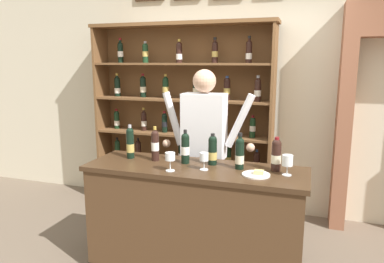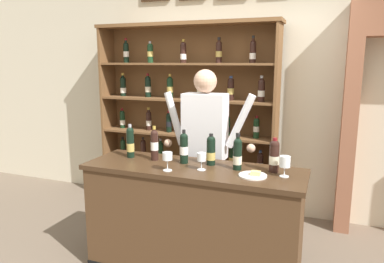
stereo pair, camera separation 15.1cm
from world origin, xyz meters
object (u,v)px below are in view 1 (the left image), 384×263
object	(u,v)px
wine_shelf	(182,115)
tasting_bottle_chianti	(213,150)
cheese_plate	(256,174)
tasting_bottle_prosecco	(155,145)
tasting_bottle_grappa	(130,143)
wine_glass_center	(170,157)
wine_glass_spare	(204,158)
tasting_bottle_super_tuscan	(240,153)
tasting_counter	(195,221)
wine_glass_left	(287,162)
tasting_bottle_bianco	(185,148)
tasting_bottle_brunello	(276,155)
shopkeeper	(204,139)

from	to	relation	value
wine_shelf	tasting_bottle_chianti	distance (m)	1.41
wine_shelf	cheese_plate	distance (m)	1.79
tasting_bottle_prosecco	tasting_bottle_grappa	bearing A→B (deg)	178.80
wine_glass_center	wine_glass_spare	size ratio (longest dim) A/B	1.06
tasting_bottle_super_tuscan	wine_glass_center	xyz separation A→B (m)	(-0.51, -0.23, -0.02)
tasting_bottle_prosecco	wine_glass_center	distance (m)	0.34
tasting_bottle_grappa	tasting_counter	bearing A→B (deg)	-7.60
cheese_plate	tasting_bottle_prosecco	bearing A→B (deg)	170.78
tasting_bottle_chianti	wine_glass_left	xyz separation A→B (m)	(0.61, -0.10, -0.02)
wine_shelf	tasting_bottle_prosecco	bearing A→B (deg)	-80.96
wine_shelf	wine_glass_left	bearing A→B (deg)	-44.95
tasting_bottle_grappa	tasting_bottle_bianco	distance (m)	0.52
tasting_bottle_grappa	tasting_bottle_brunello	xyz separation A→B (m)	(1.27, 0.02, -0.01)
tasting_counter	shopkeeper	world-z (taller)	shopkeeper
wine_shelf	wine_glass_center	xyz separation A→B (m)	(0.44, -1.49, -0.11)
shopkeeper	tasting_bottle_brunello	xyz separation A→B (m)	(0.72, -0.43, 0.01)
cheese_plate	tasting_bottle_super_tuscan	bearing A→B (deg)	140.30
tasting_counter	tasting_bottle_prosecco	distance (m)	0.73
shopkeeper	wine_glass_spare	bearing A→B (deg)	-73.54
tasting_bottle_grappa	wine_glass_center	bearing A→B (deg)	-27.50
tasting_counter	tasting_bottle_grappa	distance (m)	0.89
wine_glass_center	shopkeeper	bearing A→B (deg)	84.19
wine_shelf	wine_glass_center	size ratio (longest dim) A/B	14.93
wine_shelf	tasting_bottle_grappa	world-z (taller)	wine_shelf
tasting_bottle_chianti	wine_glass_left	distance (m)	0.62
tasting_counter	wine_glass_center	world-z (taller)	wine_glass_center
tasting_counter	tasting_bottle_brunello	bearing A→B (deg)	9.32
tasting_bottle_grappa	tasting_bottle_prosecco	bearing A→B (deg)	-1.20
tasting_bottle_grappa	wine_glass_center	world-z (taller)	tasting_bottle_grappa
wine_shelf	tasting_bottle_prosecco	xyz separation A→B (m)	(0.20, -1.25, -0.07)
tasting_bottle_grappa	cheese_plate	distance (m)	1.16
wine_shelf	wine_glass_spare	world-z (taller)	wine_shelf
tasting_bottle_prosecco	tasting_bottle_brunello	size ratio (longest dim) A/B	1.11
wine_shelf	tasting_bottle_super_tuscan	distance (m)	1.58
wine_shelf	tasting_bottle_grappa	distance (m)	1.25
wine_glass_center	wine_glass_left	distance (m)	0.90
tasting_counter	tasting_bottle_grappa	size ratio (longest dim) A/B	6.02
wine_glass_spare	wine_glass_left	size ratio (longest dim) A/B	0.89
tasting_bottle_bianco	cheese_plate	world-z (taller)	tasting_bottle_bianco
tasting_counter	wine_glass_center	xyz separation A→B (m)	(-0.15, -0.17, 0.59)
tasting_counter	tasting_bottle_prosecco	xyz separation A→B (m)	(-0.39, 0.08, 0.62)
tasting_bottle_grappa	tasting_bottle_chianti	bearing A→B (deg)	2.22
shopkeeper	tasting_bottle_brunello	size ratio (longest dim) A/B	6.37
shopkeeper	tasting_counter	bearing A→B (deg)	-81.68
tasting_bottle_grappa	tasting_bottle_super_tuscan	xyz separation A→B (m)	(0.99, -0.02, -0.01)
wine_glass_left	cheese_plate	distance (m)	0.25
wine_shelf	shopkeeper	world-z (taller)	wine_shelf
tasting_bottle_prosecco	wine_glass_center	xyz separation A→B (m)	(0.24, -0.25, -0.03)
tasting_bottle_brunello	wine_glass_left	bearing A→B (deg)	-45.30
tasting_bottle_bianco	tasting_bottle_super_tuscan	world-z (taller)	tasting_bottle_super_tuscan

